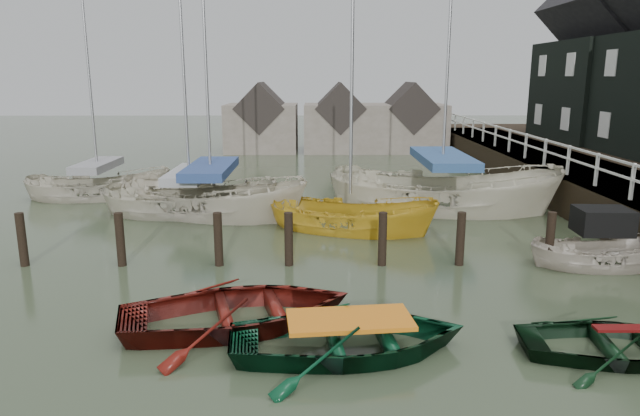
{
  "coord_description": "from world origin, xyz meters",
  "views": [
    {
      "loc": [
        -0.49,
        -11.0,
        4.77
      ],
      "look_at": [
        -0.4,
        3.5,
        1.4
      ],
      "focal_mm": 32.0,
      "sensor_mm": 36.0,
      "label": 1
    }
  ],
  "objects_px": {
    "rowboat_green": "(349,352)",
    "sailboat_b": "(212,213)",
    "sailboat_d": "(441,208)",
    "sailboat_c": "(350,229)",
    "rowboat_red": "(240,325)",
    "sailboat_e": "(100,196)",
    "motorboat": "(601,262)",
    "rowboat_dkgreen": "(620,356)",
    "sailboat_a": "(191,212)"
  },
  "relations": [
    {
      "from": "rowboat_green",
      "to": "sailboat_b",
      "type": "height_order",
      "value": "sailboat_b"
    },
    {
      "from": "sailboat_d",
      "to": "sailboat_c",
      "type": "bearing_deg",
      "value": 143.51
    },
    {
      "from": "rowboat_red",
      "to": "sailboat_e",
      "type": "xyz_separation_m",
      "value": [
        -7.18,
        12.04,
        0.07
      ]
    },
    {
      "from": "rowboat_green",
      "to": "sailboat_d",
      "type": "xyz_separation_m",
      "value": [
        3.97,
        11.01,
        0.06
      ]
    },
    {
      "from": "motorboat",
      "to": "sailboat_c",
      "type": "xyz_separation_m",
      "value": [
        -6.22,
        3.64,
        -0.11
      ]
    },
    {
      "from": "sailboat_d",
      "to": "rowboat_dkgreen",
      "type": "bearing_deg",
      "value": -161.28
    },
    {
      "from": "sailboat_a",
      "to": "sailboat_d",
      "type": "bearing_deg",
      "value": -85.55
    },
    {
      "from": "rowboat_dkgreen",
      "to": "sailboat_b",
      "type": "bearing_deg",
      "value": 45.42
    },
    {
      "from": "rowboat_green",
      "to": "sailboat_a",
      "type": "relative_size",
      "value": 0.39
    },
    {
      "from": "sailboat_b",
      "to": "sailboat_c",
      "type": "height_order",
      "value": "sailboat_b"
    },
    {
      "from": "rowboat_red",
      "to": "rowboat_dkgreen",
      "type": "height_order",
      "value": "rowboat_red"
    },
    {
      "from": "rowboat_dkgreen",
      "to": "sailboat_b",
      "type": "height_order",
      "value": "sailboat_b"
    },
    {
      "from": "motorboat",
      "to": "sailboat_d",
      "type": "bearing_deg",
      "value": 25.72
    },
    {
      "from": "rowboat_green",
      "to": "sailboat_d",
      "type": "height_order",
      "value": "sailboat_d"
    },
    {
      "from": "motorboat",
      "to": "sailboat_b",
      "type": "xyz_separation_m",
      "value": [
        -10.95,
        5.66,
        -0.06
      ]
    },
    {
      "from": "sailboat_c",
      "to": "sailboat_d",
      "type": "relative_size",
      "value": 0.78
    },
    {
      "from": "rowboat_green",
      "to": "motorboat",
      "type": "xyz_separation_m",
      "value": [
        6.71,
        4.57,
        0.12
      ]
    },
    {
      "from": "motorboat",
      "to": "sailboat_a",
      "type": "xyz_separation_m",
      "value": [
        -11.73,
        5.79,
        -0.06
      ]
    },
    {
      "from": "rowboat_green",
      "to": "sailboat_d",
      "type": "distance_m",
      "value": 11.7
    },
    {
      "from": "sailboat_d",
      "to": "sailboat_e",
      "type": "relative_size",
      "value": 1.34
    },
    {
      "from": "rowboat_red",
      "to": "rowboat_green",
      "type": "relative_size",
      "value": 1.07
    },
    {
      "from": "sailboat_c",
      "to": "sailboat_b",
      "type": "bearing_deg",
      "value": 87.17
    },
    {
      "from": "sailboat_a",
      "to": "sailboat_c",
      "type": "bearing_deg",
      "value": -110.93
    },
    {
      "from": "motorboat",
      "to": "sailboat_c",
      "type": "distance_m",
      "value": 7.21
    },
    {
      "from": "sailboat_b",
      "to": "rowboat_red",
      "type": "bearing_deg",
      "value": -146.59
    },
    {
      "from": "sailboat_a",
      "to": "sailboat_d",
      "type": "distance_m",
      "value": 9.01
    },
    {
      "from": "rowboat_green",
      "to": "motorboat",
      "type": "distance_m",
      "value": 8.12
    },
    {
      "from": "motorboat",
      "to": "sailboat_b",
      "type": "relative_size",
      "value": 0.31
    },
    {
      "from": "rowboat_green",
      "to": "sailboat_e",
      "type": "height_order",
      "value": "sailboat_e"
    },
    {
      "from": "motorboat",
      "to": "sailboat_b",
      "type": "distance_m",
      "value": 12.33
    },
    {
      "from": "motorboat",
      "to": "rowboat_dkgreen",
      "type": "bearing_deg",
      "value": 159.88
    },
    {
      "from": "sailboat_d",
      "to": "sailboat_e",
      "type": "xyz_separation_m",
      "value": [
        -13.24,
        2.15,
        0.01
      ]
    },
    {
      "from": "sailboat_a",
      "to": "rowboat_red",
      "type": "bearing_deg",
      "value": -162.04
    },
    {
      "from": "sailboat_e",
      "to": "motorboat",
      "type": "bearing_deg",
      "value": -126.28
    },
    {
      "from": "sailboat_a",
      "to": "rowboat_green",
      "type": "bearing_deg",
      "value": -153.79
    },
    {
      "from": "rowboat_red",
      "to": "sailboat_b",
      "type": "distance_m",
      "value": 9.37
    },
    {
      "from": "sailboat_b",
      "to": "sailboat_c",
      "type": "bearing_deg",
      "value": -92.95
    },
    {
      "from": "rowboat_green",
      "to": "rowboat_dkgreen",
      "type": "height_order",
      "value": "rowboat_green"
    },
    {
      "from": "rowboat_green",
      "to": "sailboat_c",
      "type": "relative_size",
      "value": 0.4
    },
    {
      "from": "motorboat",
      "to": "sailboat_e",
      "type": "distance_m",
      "value": 18.14
    },
    {
      "from": "rowboat_green",
      "to": "rowboat_dkgreen",
      "type": "distance_m",
      "value": 4.73
    },
    {
      "from": "sailboat_b",
      "to": "rowboat_green",
      "type": "bearing_deg",
      "value": -137.37
    },
    {
      "from": "rowboat_red",
      "to": "sailboat_a",
      "type": "distance_m",
      "value": 9.7
    },
    {
      "from": "sailboat_c",
      "to": "rowboat_dkgreen",
      "type": "bearing_deg",
      "value": -132.88
    },
    {
      "from": "motorboat",
      "to": "sailboat_e",
      "type": "height_order",
      "value": "sailboat_e"
    },
    {
      "from": "motorboat",
      "to": "sailboat_b",
      "type": "height_order",
      "value": "sailboat_b"
    },
    {
      "from": "sailboat_a",
      "to": "sailboat_e",
      "type": "relative_size",
      "value": 1.09
    },
    {
      "from": "sailboat_b",
      "to": "motorboat",
      "type": "bearing_deg",
      "value": -97.19
    },
    {
      "from": "sailboat_a",
      "to": "sailboat_e",
      "type": "bearing_deg",
      "value": 57.13
    },
    {
      "from": "sailboat_e",
      "to": "rowboat_dkgreen",
      "type": "bearing_deg",
      "value": -141.61
    }
  ]
}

